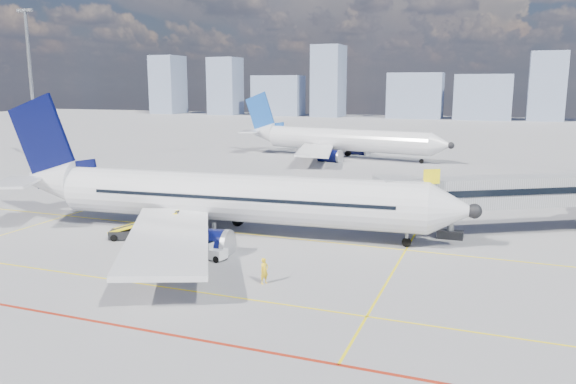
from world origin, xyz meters
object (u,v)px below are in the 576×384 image
Objects in this scene: cargo_dolly at (175,249)px; belt_loader at (137,232)px; second_aircraft at (338,140)px; ramp_worker at (264,271)px; main_aircraft at (218,197)px; baggage_tug at (212,250)px.

belt_loader reaches higher than cargo_dolly.
second_aircraft reaches higher than ramp_worker.
main_aircraft reaches higher than second_aircraft.
baggage_tug is 1.27× the size of ramp_worker.
baggage_tug is at bearing 85.76° from ramp_worker.
belt_loader is at bearing 167.08° from cargo_dolly.
baggage_tug is (3.17, -7.17, -2.53)m from main_aircraft.
belt_loader is at bearing 93.59° from ramp_worker.
baggage_tug is 9.09m from belt_loader.
second_aircraft is 66.75m from ramp_worker.
main_aircraft is at bearing 66.93° from ramp_worker.
second_aircraft reaches higher than baggage_tug.
cargo_dolly reaches higher than baggage_tug.
second_aircraft is at bearing 107.94° from baggage_tug.
main_aircraft is at bearing 124.97° from baggage_tug.
second_aircraft is 23.12× the size of ramp_worker.
main_aircraft reaches higher than ramp_worker.
belt_loader reaches higher than baggage_tug.
baggage_tug is at bearing 60.63° from cargo_dolly.
main_aircraft is at bearing -75.22° from second_aircraft.
second_aircraft is at bearing 89.73° from main_aircraft.
ramp_worker reaches higher than baggage_tug.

